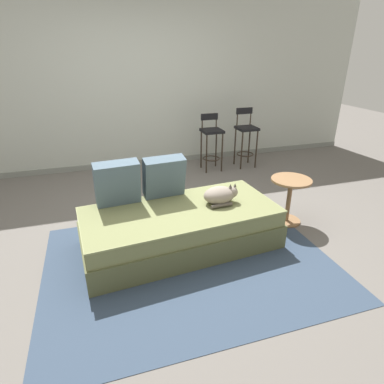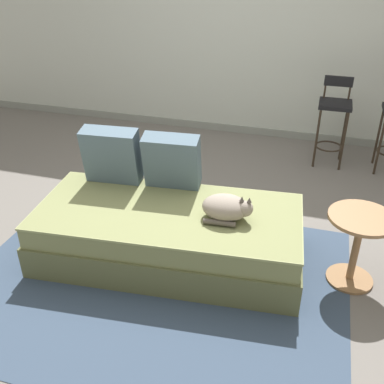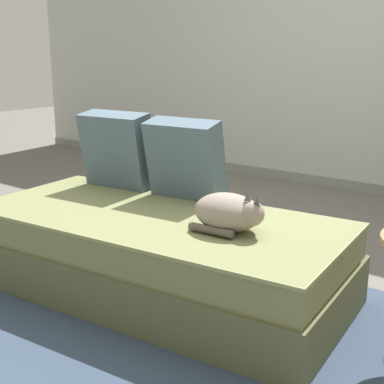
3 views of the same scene
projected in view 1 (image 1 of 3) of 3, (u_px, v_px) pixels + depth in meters
The scene contains 11 objects.
ground_plane at pixel (171, 226), 3.62m from camera, with size 16.00×16.00×0.00m, color #66605B.
wall_back_panel at pixel (135, 86), 5.05m from camera, with size 8.00×0.10×2.60m, color #B7BCB2.
wall_baseboard_trim at pixel (141, 162), 5.52m from camera, with size 8.00×0.02×0.09m, color gray.
area_rug at pixel (189, 262), 3.01m from camera, with size 2.61×1.99×0.01m, color #334256.
couch at pixel (181, 227), 3.19m from camera, with size 1.98×1.05×0.41m.
throw_pillow_corner at pixel (117, 183), 3.12m from camera, with size 0.45×0.26×0.45m.
throw_pillow_middle at pixel (164, 177), 3.29m from camera, with size 0.44×0.27×0.44m.
cat at pixel (220, 195), 3.20m from camera, with size 0.36×0.26×0.20m.
bar_stool_near_window at pixel (211, 138), 5.12m from camera, with size 0.32×0.32×0.89m.
bar_stool_by_doorway at pixel (246, 135), 5.28m from camera, with size 0.32×0.32×0.96m.
side_table at pixel (290, 194), 3.59m from camera, with size 0.44×0.44×0.53m.
Camera 1 is at (-0.72, -3.07, 1.84)m, focal length 30.00 mm.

